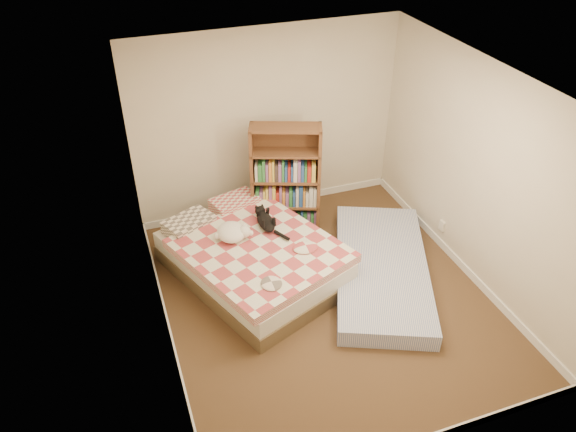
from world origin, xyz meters
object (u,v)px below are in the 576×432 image
object	(u,v)px
floor_mattress	(381,269)
white_dog	(233,232)
bed	(251,256)
bookshelf	(285,191)
black_cat	(265,220)

from	to	relation	value
floor_mattress	white_dog	size ratio (longest dim) A/B	4.99
bed	bookshelf	distance (m)	1.09
bed	white_dog	world-z (taller)	white_dog
bed	white_dog	distance (m)	0.39
bookshelf	white_dog	distance (m)	1.13
black_cat	bookshelf	bearing A→B (deg)	52.14
bed	white_dog	bearing A→B (deg)	136.79
black_cat	white_dog	xyz separation A→B (m)	(-0.43, -0.14, 0.02)
bookshelf	black_cat	size ratio (longest dim) A/B	2.17
bookshelf	black_cat	distance (m)	0.73
floor_mattress	bookshelf	bearing A→B (deg)	141.69
black_cat	white_dog	distance (m)	0.46
bookshelf	white_dog	xyz separation A→B (m)	(-0.88, -0.71, 0.04)
bed	floor_mattress	distance (m)	1.53
floor_mattress	black_cat	bearing A→B (deg)	169.83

